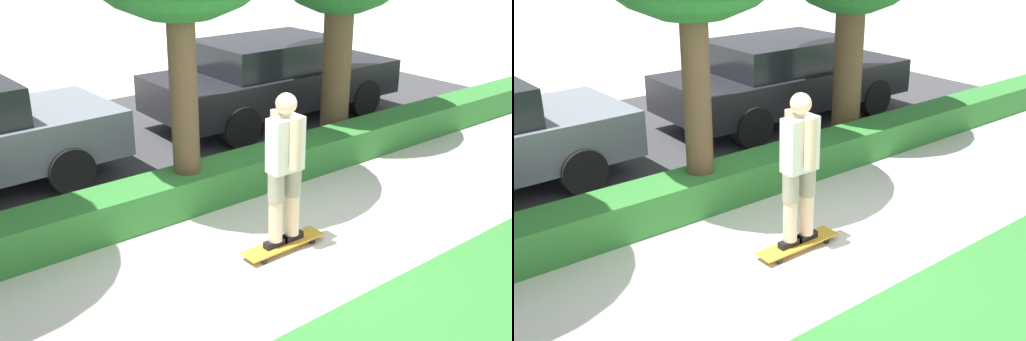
# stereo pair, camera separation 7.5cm
# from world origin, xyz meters

# --- Properties ---
(ground_plane) EXTENTS (60.00, 60.00, 0.00)m
(ground_plane) POSITION_xyz_m (0.00, 0.00, 0.00)
(ground_plane) COLOR beige
(street_asphalt) EXTENTS (15.13, 5.00, 0.01)m
(street_asphalt) POSITION_xyz_m (0.00, 4.20, 0.00)
(street_asphalt) COLOR #38383A
(street_asphalt) RESTS_ON ground_plane
(hedge_row) EXTENTS (15.13, 0.60, 0.45)m
(hedge_row) POSITION_xyz_m (0.00, 1.60, 0.23)
(hedge_row) COLOR #2D702D
(hedge_row) RESTS_ON ground_plane
(skateboard) EXTENTS (0.97, 0.24, 0.08)m
(skateboard) POSITION_xyz_m (-0.06, 0.09, 0.07)
(skateboard) COLOR gold
(skateboard) RESTS_ON ground_plane
(skater_person) EXTENTS (0.49, 0.41, 1.61)m
(skater_person) POSITION_xyz_m (-0.06, 0.09, 0.95)
(skater_person) COLOR black
(skater_person) RESTS_ON skateboard
(parked_car_middle) EXTENTS (4.43, 1.92, 1.42)m
(parked_car_middle) POSITION_xyz_m (2.81, 3.74, 0.75)
(parked_car_middle) COLOR black
(parked_car_middle) RESTS_ON ground_plane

